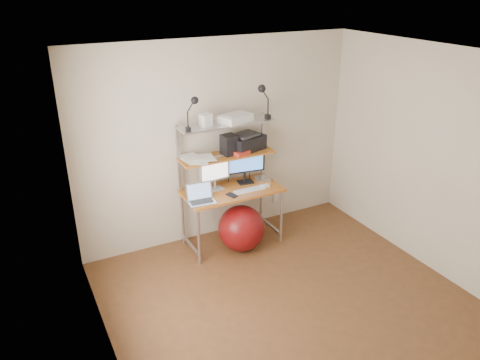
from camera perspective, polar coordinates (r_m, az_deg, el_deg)
The scene contains 20 objects.
room at distance 4.35m, azimuth 7.44°, elevation -2.12°, with size 3.60×3.60×3.60m.
computer_desk at distance 5.65m, azimuth -1.28°, elevation 1.06°, with size 1.20×0.60×1.57m.
wall_outlet at distance 6.52m, azimuth 4.40°, elevation -2.11°, with size 0.08×0.01×0.12m, color silver.
monitor_silver at distance 5.61m, azimuth -3.11°, elevation 1.11°, with size 0.40×0.16×0.45m.
monitor_black at distance 5.80m, azimuth 0.58°, elevation 2.17°, with size 0.53×0.17×0.53m.
laptop at distance 5.39m, azimuth -4.84°, elevation -2.17°, with size 0.33×0.27×0.27m.
keyboard at distance 5.66m, azimuth 1.18°, elevation -1.22°, with size 0.40×0.11×0.01m, color silver.
mouse at distance 5.76m, azimuth 3.12°, elevation -0.71°, with size 0.10×0.06×0.03m, color silver.
mac_mini at distance 5.95m, azimuth 2.74°, elevation 0.16°, with size 0.18×0.18×0.03m, color silver.
phone at distance 5.53m, azimuth -1.02°, elevation -1.86°, with size 0.08×0.14×0.01m, color black.
printer at distance 5.76m, azimuth 0.72°, elevation 4.64°, with size 0.51×0.41×0.21m.
nas_cube at distance 5.60m, azimuth -1.35°, elevation 4.32°, with size 0.17×0.17×0.24m, color black.
red_box at distance 5.61m, azimuth 0.14°, elevation 3.34°, with size 0.19×0.13×0.05m, color red.
scanner at distance 5.52m, azimuth -0.57°, elevation 7.58°, with size 0.44×0.35×0.10m.
box_white at distance 5.35m, azimuth -4.19°, elevation 7.28°, with size 0.12×0.10×0.14m, color silver.
box_grey at distance 5.39m, azimuth -4.35°, elevation 7.15°, with size 0.10×0.10×0.10m, color #313134.
clip_lamp_left at distance 5.16m, azimuth -5.71°, elevation 8.96°, with size 0.15×0.08×0.38m.
clip_lamp_right at distance 5.54m, azimuth 2.83°, elevation 10.41°, with size 0.17×0.09×0.42m.
exercise_ball at distance 5.76m, azimuth 0.16°, elevation -5.90°, with size 0.57×0.57×0.57m, color maroon.
paper_stack at distance 5.49m, azimuth -5.36°, elevation 2.61°, with size 0.40×0.42×0.03m.
Camera 1 is at (-2.28, -3.19, 3.12)m, focal length 35.00 mm.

